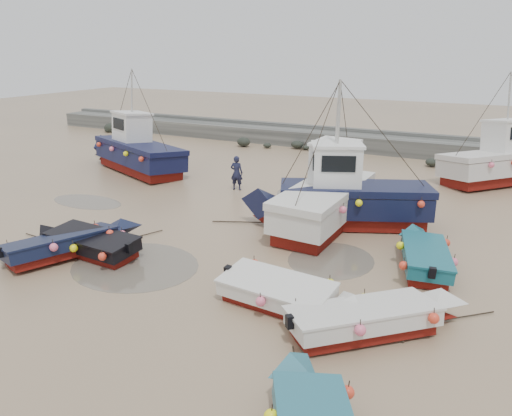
{
  "coord_description": "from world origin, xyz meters",
  "views": [
    {
      "loc": [
        9.45,
        -14.79,
        7.59
      ],
      "look_at": [
        0.79,
        2.08,
        1.4
      ],
      "focal_mm": 35.0,
      "sensor_mm": 36.0,
      "label": 1
    }
  ],
  "objects_px": {
    "cabin_boat_2": "(341,196)",
    "person": "(237,190)",
    "dinghy_6": "(424,252)",
    "cabin_boat_0": "(133,150)",
    "dinghy_5": "(288,292)",
    "cabin_boat_1": "(329,194)",
    "dinghy_4": "(86,239)",
    "cabin_boat_3": "(504,160)",
    "dinghy_3": "(376,316)",
    "dinghy_1": "(71,241)"
  },
  "relations": [
    {
      "from": "cabin_boat_2",
      "to": "person",
      "type": "relative_size",
      "value": 4.84
    },
    {
      "from": "dinghy_6",
      "to": "cabin_boat_0",
      "type": "xyz_separation_m",
      "value": [
        -18.86,
        6.63,
        0.77
      ]
    },
    {
      "from": "cabin_boat_0",
      "to": "cabin_boat_2",
      "type": "distance_m",
      "value": 15.34
    },
    {
      "from": "dinghy_5",
      "to": "cabin_boat_1",
      "type": "xyz_separation_m",
      "value": [
        -1.48,
        7.89,
        0.79
      ]
    },
    {
      "from": "dinghy_4",
      "to": "cabin_boat_3",
      "type": "distance_m",
      "value": 23.0
    },
    {
      "from": "cabin_boat_1",
      "to": "person",
      "type": "relative_size",
      "value": 5.32
    },
    {
      "from": "cabin_boat_1",
      "to": "cabin_boat_3",
      "type": "relative_size",
      "value": 1.3
    },
    {
      "from": "cabin_boat_2",
      "to": "cabin_boat_3",
      "type": "distance_m",
      "value": 12.62
    },
    {
      "from": "cabin_boat_0",
      "to": "cabin_boat_3",
      "type": "relative_size",
      "value": 1.31
    },
    {
      "from": "dinghy_6",
      "to": "cabin_boat_1",
      "type": "distance_m",
      "value": 5.48
    },
    {
      "from": "cabin_boat_2",
      "to": "cabin_boat_3",
      "type": "height_order",
      "value": "same"
    },
    {
      "from": "cabin_boat_2",
      "to": "dinghy_4",
      "type": "bearing_deg",
      "value": 110.51
    },
    {
      "from": "dinghy_5",
      "to": "cabin_boat_0",
      "type": "height_order",
      "value": "cabin_boat_0"
    },
    {
      "from": "dinghy_6",
      "to": "cabin_boat_1",
      "type": "relative_size",
      "value": 0.55
    },
    {
      "from": "cabin_boat_1",
      "to": "dinghy_3",
      "type": "bearing_deg",
      "value": -61.23
    },
    {
      "from": "dinghy_3",
      "to": "dinghy_6",
      "type": "distance_m",
      "value": 5.19
    },
    {
      "from": "dinghy_1",
      "to": "dinghy_3",
      "type": "relative_size",
      "value": 1.18
    },
    {
      "from": "cabin_boat_1",
      "to": "dinghy_5",
      "type": "bearing_deg",
      "value": -77.98
    },
    {
      "from": "cabin_boat_2",
      "to": "person",
      "type": "xyz_separation_m",
      "value": [
        -6.87,
        2.95,
        -1.36
      ]
    },
    {
      "from": "dinghy_5",
      "to": "person",
      "type": "bearing_deg",
      "value": -138.94
    },
    {
      "from": "dinghy_6",
      "to": "cabin_boat_1",
      "type": "xyz_separation_m",
      "value": [
        -4.59,
        2.89,
        0.79
      ]
    },
    {
      "from": "dinghy_1",
      "to": "person",
      "type": "bearing_deg",
      "value": 106.7
    },
    {
      "from": "dinghy_6",
      "to": "person",
      "type": "xyz_separation_m",
      "value": [
        -10.88,
        5.71,
        -0.55
      ]
    },
    {
      "from": "dinghy_4",
      "to": "cabin_boat_1",
      "type": "distance_m",
      "value": 10.35
    },
    {
      "from": "dinghy_4",
      "to": "person",
      "type": "relative_size",
      "value": 3.22
    },
    {
      "from": "dinghy_3",
      "to": "person",
      "type": "relative_size",
      "value": 2.76
    },
    {
      "from": "dinghy_6",
      "to": "cabin_boat_0",
      "type": "height_order",
      "value": "cabin_boat_0"
    },
    {
      "from": "dinghy_1",
      "to": "dinghy_5",
      "type": "xyz_separation_m",
      "value": [
        8.96,
        0.02,
        0.01
      ]
    },
    {
      "from": "cabin_boat_2",
      "to": "person",
      "type": "height_order",
      "value": "cabin_boat_2"
    },
    {
      "from": "dinghy_3",
      "to": "cabin_boat_3",
      "type": "height_order",
      "value": "cabin_boat_3"
    },
    {
      "from": "dinghy_3",
      "to": "cabin_boat_0",
      "type": "xyz_separation_m",
      "value": [
        -18.44,
        11.8,
        0.79
      ]
    },
    {
      "from": "cabin_boat_2",
      "to": "cabin_boat_3",
      "type": "relative_size",
      "value": 1.18
    },
    {
      "from": "dinghy_3",
      "to": "dinghy_4",
      "type": "height_order",
      "value": "same"
    },
    {
      "from": "dinghy_1",
      "to": "dinghy_5",
      "type": "relative_size",
      "value": 1.06
    },
    {
      "from": "cabin_boat_1",
      "to": "cabin_boat_3",
      "type": "height_order",
      "value": "same"
    },
    {
      "from": "dinghy_6",
      "to": "cabin_boat_2",
      "type": "height_order",
      "value": "cabin_boat_2"
    },
    {
      "from": "dinghy_3",
      "to": "dinghy_4",
      "type": "relative_size",
      "value": 0.86
    },
    {
      "from": "dinghy_6",
      "to": "dinghy_4",
      "type": "bearing_deg",
      "value": -173.33
    },
    {
      "from": "dinghy_1",
      "to": "person",
      "type": "xyz_separation_m",
      "value": [
        1.18,
        10.73,
        -0.54
      ]
    },
    {
      "from": "dinghy_3",
      "to": "dinghy_4",
      "type": "distance_m",
      "value": 11.28
    },
    {
      "from": "cabin_boat_0",
      "to": "cabin_boat_3",
      "type": "xyz_separation_m",
      "value": [
        20.88,
        7.21,
        0.05
      ]
    },
    {
      "from": "dinghy_5",
      "to": "cabin_boat_0",
      "type": "xyz_separation_m",
      "value": [
        -15.75,
        11.63,
        0.78
      ]
    },
    {
      "from": "dinghy_1",
      "to": "dinghy_4",
      "type": "xyz_separation_m",
      "value": [
        0.39,
        0.4,
        0.01
      ]
    },
    {
      "from": "cabin_boat_0",
      "to": "cabin_boat_2",
      "type": "bearing_deg",
      "value": -82.01
    },
    {
      "from": "dinghy_4",
      "to": "cabin_boat_0",
      "type": "distance_m",
      "value": 13.36
    },
    {
      "from": "dinghy_4",
      "to": "cabin_boat_1",
      "type": "xyz_separation_m",
      "value": [
        7.09,
        7.5,
        0.79
      ]
    },
    {
      "from": "dinghy_1",
      "to": "cabin_boat_3",
      "type": "xyz_separation_m",
      "value": [
        14.09,
        18.85,
        0.83
      ]
    },
    {
      "from": "cabin_boat_1",
      "to": "cabin_boat_2",
      "type": "height_order",
      "value": "same"
    },
    {
      "from": "cabin_boat_3",
      "to": "cabin_boat_2",
      "type": "bearing_deg",
      "value": -77.24
    },
    {
      "from": "person",
      "to": "dinghy_3",
      "type": "bearing_deg",
      "value": 122.12
    }
  ]
}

